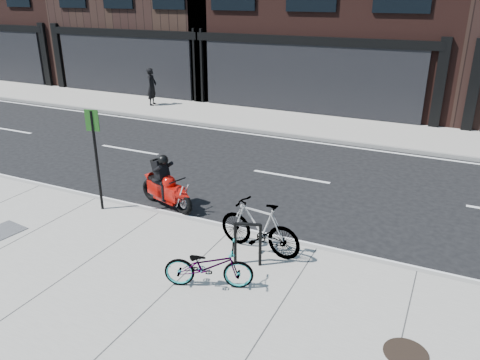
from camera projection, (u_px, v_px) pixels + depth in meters
The scene contains 11 objects.
ground at pixel (265, 202), 12.34m from camera, with size 120.00×120.00×0.00m, color black.
sidewalk_near at pixel (155, 306), 8.13m from camera, with size 60.00×6.00×0.13m, color gray.
sidewalk_far at pixel (339, 128), 18.81m from camera, with size 60.00×3.50×0.13m, color gray.
bike_rack at pixel (248, 240), 9.05m from camera, with size 0.52×0.22×0.92m.
bicycle_front at pixel (209, 266), 8.41m from camera, with size 0.57×1.62×0.85m, color gray.
bicycle_rear at pixel (259, 227), 9.53m from camera, with size 0.53×1.87×1.12m, color gray.
motorcycle at pixel (168, 187), 11.79m from camera, with size 1.84×0.85×1.41m.
pedestrian at pixel (152, 87), 22.15m from camera, with size 0.64×0.42×1.75m, color black.
manhole_cover at pixel (406, 353), 6.96m from camera, with size 0.66×0.66×0.01m, color black.
utility_grate at pixel (3, 231), 10.55m from camera, with size 0.75×0.75×0.01m, color #555558.
sign_post at pixel (96, 152), 11.09m from camera, with size 0.33×0.10×2.51m.
Camera 1 is at (4.24, -10.44, 5.12)m, focal length 35.00 mm.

